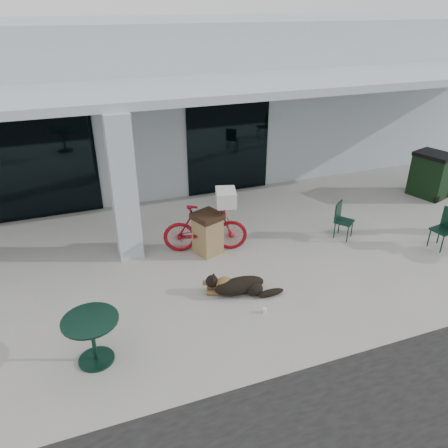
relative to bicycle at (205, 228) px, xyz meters
name	(u,v)px	position (x,y,z in m)	size (l,w,h in m)	color
ground	(232,300)	(-0.10, -1.90, -0.56)	(80.00, 80.00, 0.00)	#A7A49E
building	(139,95)	(-0.10, 6.60, 1.69)	(22.00, 7.00, 4.50)	silver
storefront_glass_left	(38,167)	(-3.30, 3.08, 0.79)	(2.80, 0.06, 2.70)	black
storefront_glass_right	(228,146)	(1.70, 3.08, 0.79)	(2.40, 0.06, 2.70)	black
column	(124,189)	(-1.60, 0.40, 1.00)	(0.50, 0.50, 3.12)	silver
overhang	(175,90)	(-0.10, 1.70, 2.65)	(22.00, 2.80, 0.18)	silver
bicycle	(205,228)	(0.00, 0.00, 0.00)	(0.52, 1.85, 1.11)	maroon
laundry_basket	(226,197)	(0.43, -0.12, 0.72)	(0.56, 0.41, 0.33)	white
dog	(240,285)	(0.10, -1.75, -0.36)	(1.14, 0.38, 0.38)	black
cup_near_dog	(265,310)	(0.30, -2.45, -0.51)	(0.08, 0.08, 0.09)	white
cafe_table_near	(93,340)	(-2.64, -2.60, -0.16)	(0.85, 0.85, 0.80)	#113125
cafe_chair_far_a	(344,221)	(3.22, -0.54, -0.13)	(0.39, 0.42, 0.86)	#113125
cafe_chair_far_b	(443,230)	(4.98, -1.72, -0.09)	(0.42, 0.46, 0.92)	#113125
trash_receptacle	(208,233)	(0.02, -0.10, -0.08)	(0.56, 0.56, 0.95)	olive
wheeled_bin	(431,175)	(6.92, 0.75, 0.07)	(0.77, 0.98, 1.26)	black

